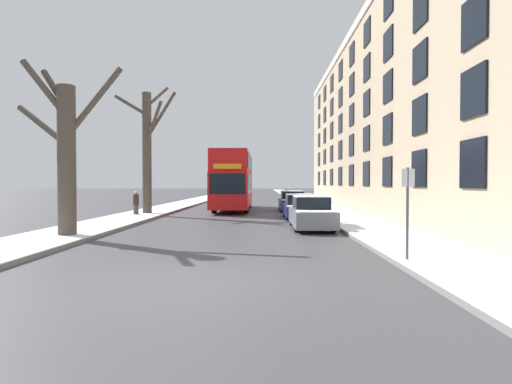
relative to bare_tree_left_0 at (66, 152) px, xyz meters
The scene contains 12 objects.
ground_plane 9.25m from the bare_tree_left_0, 48.41° to the right, with size 320.00×320.00×0.00m, color #424247.
sidewalk_left 46.61m from the bare_tree_left_0, 90.46° to the left, with size 2.94×130.00×0.16m.
sidewalk_right 48.10m from the bare_tree_left_0, 75.64° to the left, with size 2.94×130.00×0.16m.
terrace_facade_right 22.58m from the bare_tree_left_0, 36.88° to the left, with size 9.10×41.00×13.03m.
bare_tree_left_0 is the anchor object (origin of this frame).
bare_tree_left_1 10.78m from the bare_tree_left_0, 90.55° to the left, with size 3.92×3.89×8.61m.
double_decker_bus 16.65m from the bare_tree_left_0, 72.61° to the left, with size 2.55×10.85×4.26m.
parked_car_0 10.30m from the bare_tree_left_0, 20.35° to the left, with size 1.72×4.53×1.47m.
parked_car_1 13.12m from the bare_tree_left_0, 43.34° to the left, with size 1.83×4.22×1.41m.
parked_car_2 17.93m from the bare_tree_left_0, 58.17° to the left, with size 1.85×4.48×1.50m.
pedestrian_left_sidewalk 9.80m from the bare_tree_left_0, 92.89° to the left, with size 0.34×0.34×1.57m.
street_sign_post 11.83m from the bare_tree_left_0, 23.33° to the right, with size 0.32×0.07×2.41m.
Camera 1 is at (1.43, -7.94, 2.02)m, focal length 28.00 mm.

